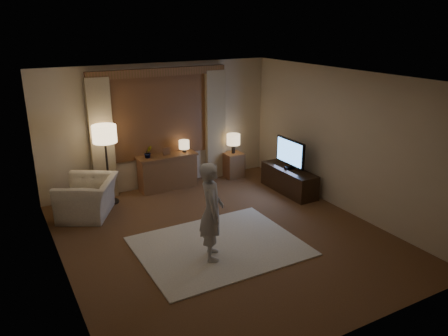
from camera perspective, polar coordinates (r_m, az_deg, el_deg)
room at (r=7.23m, az=-1.92°, el=2.13°), size 5.04×5.54×2.64m
rug at (r=7.02m, az=-0.63°, el=-10.16°), size 2.50×2.00×0.02m
sideboard at (r=9.28m, az=-7.39°, el=-0.59°), size 1.20×0.40×0.70m
picture_frame at (r=9.14m, az=-7.51°, el=2.07°), size 0.16×0.02×0.20m
plant at (r=9.00m, az=-9.88°, el=2.00°), size 0.17×0.13×0.30m
table_lamp_sideboard at (r=9.26m, az=-5.23°, el=3.00°), size 0.22×0.22×0.30m
floor_lamp at (r=8.48m, az=-15.31°, el=3.77°), size 0.45×0.45×1.55m
armchair at (r=8.32m, az=-17.35°, el=-3.70°), size 1.33×1.38×0.69m
side_table at (r=9.91m, az=1.21°, el=0.41°), size 0.40×0.40×0.56m
table_lamp_side at (r=9.74m, az=1.23°, el=3.69°), size 0.30×0.30×0.44m
tv_stand at (r=9.16m, az=8.47°, el=-1.58°), size 0.45×1.40×0.50m
tv at (r=8.97m, az=8.65°, el=1.98°), size 0.21×0.86×0.62m
person at (r=6.38m, az=-1.63°, el=-5.66°), size 0.54×0.64×1.49m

